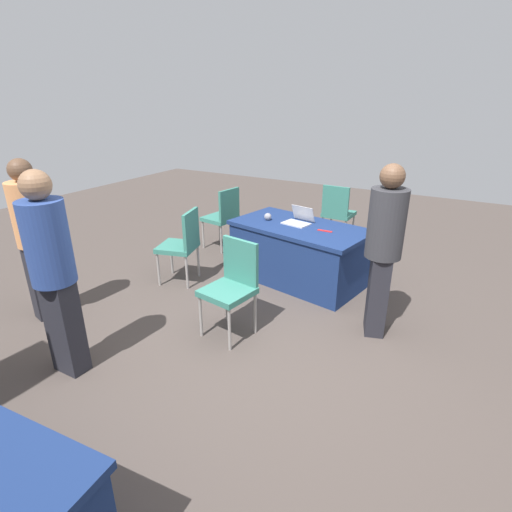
# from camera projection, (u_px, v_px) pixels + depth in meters

# --- Properties ---
(ground_plane) EXTENTS (14.40, 14.40, 0.00)m
(ground_plane) POSITION_uv_depth(u_px,v_px,m) (270.00, 345.00, 3.86)
(ground_plane) COLOR #4C423D
(table_foreground) EXTENTS (1.80, 1.17, 0.74)m
(table_foreground) POSITION_uv_depth(u_px,v_px,m) (299.00, 253.00, 5.08)
(table_foreground) COLOR navy
(table_foreground) RESTS_ON ground
(chair_near_front) EXTENTS (0.50, 0.50, 0.96)m
(chair_near_front) POSITION_uv_depth(u_px,v_px,m) (232.00, 283.00, 3.88)
(chair_near_front) COLOR #9E9993
(chair_near_front) RESTS_ON ground
(chair_aisle) EXTENTS (0.50, 0.50, 0.95)m
(chair_aisle) POSITION_uv_depth(u_px,v_px,m) (223.00, 215.00, 6.08)
(chair_aisle) COLOR #9E9993
(chair_aisle) RESTS_ON ground
(chair_by_pillar) EXTENTS (0.54, 0.54, 0.94)m
(chair_by_pillar) POSITION_uv_depth(u_px,v_px,m) (182.00, 242.00, 4.98)
(chair_by_pillar) COLOR #9E9993
(chair_by_pillar) RESTS_ON ground
(chair_back_row) EXTENTS (0.45, 0.45, 0.96)m
(chair_back_row) POSITION_uv_depth(u_px,v_px,m) (338.00, 211.00, 6.28)
(chair_back_row) COLOR #9E9993
(chair_back_row) RESTS_ON ground
(person_presenter) EXTENTS (0.41, 0.41, 1.69)m
(person_presenter) POSITION_uv_depth(u_px,v_px,m) (34.00, 233.00, 4.04)
(person_presenter) COLOR #26262D
(person_presenter) RESTS_ON ground
(person_attendee_browsing) EXTENTS (0.43, 0.43, 1.69)m
(person_attendee_browsing) POSITION_uv_depth(u_px,v_px,m) (384.00, 244.00, 3.74)
(person_attendee_browsing) COLOR #26262D
(person_attendee_browsing) RESTS_ON ground
(person_organiser) EXTENTS (0.34, 0.34, 1.75)m
(person_organiser) POSITION_uv_depth(u_px,v_px,m) (52.00, 267.00, 3.17)
(person_organiser) COLOR #26262D
(person_organiser) RESTS_ON ground
(laptop_silver) EXTENTS (0.37, 0.35, 0.21)m
(laptop_silver) POSITION_uv_depth(u_px,v_px,m) (298.00, 220.00, 5.01)
(laptop_silver) COLOR silver
(laptop_silver) RESTS_ON table_foreground
(yarn_ball) EXTENTS (0.09, 0.09, 0.09)m
(yarn_ball) POSITION_uv_depth(u_px,v_px,m) (268.00, 217.00, 5.13)
(yarn_ball) COLOR gray
(yarn_ball) RESTS_ON table_foreground
(scissors_red) EXTENTS (0.18, 0.04, 0.01)m
(scissors_red) POSITION_uv_depth(u_px,v_px,m) (325.00, 231.00, 4.73)
(scissors_red) COLOR red
(scissors_red) RESTS_ON table_foreground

